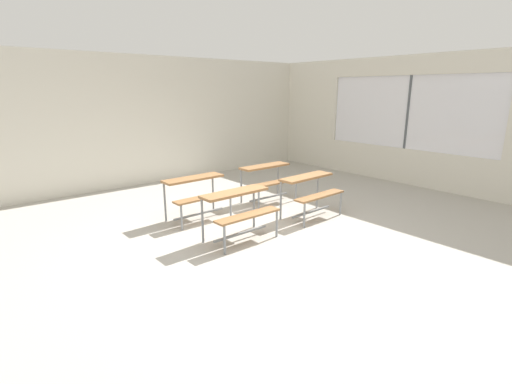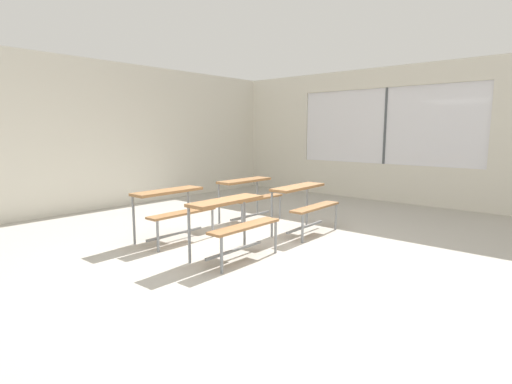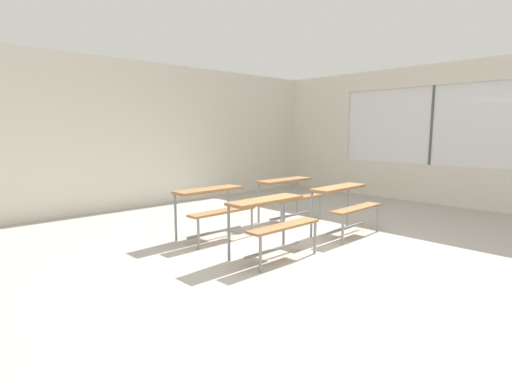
% 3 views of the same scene
% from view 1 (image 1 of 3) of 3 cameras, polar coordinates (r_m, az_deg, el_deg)
% --- Properties ---
extents(ground, '(10.00, 9.00, 0.05)m').
position_cam_1_polar(ground, '(5.93, 0.71, -7.07)').
color(ground, '#ADA89E').
extents(wall_back, '(10.00, 0.12, 3.00)m').
position_cam_1_polar(wall_back, '(9.40, -17.65, 10.12)').
color(wall_back, silver).
rests_on(wall_back, ground).
extents(wall_right, '(0.12, 9.00, 3.00)m').
position_cam_1_polar(wall_right, '(9.50, 25.26, 9.12)').
color(wall_right, silver).
rests_on(wall_right, ground).
extents(desk_bench_r0c0, '(1.11, 0.61, 0.74)m').
position_cam_1_polar(desk_bench_r0c0, '(5.66, -2.56, -1.85)').
color(desk_bench_r0c0, olive).
rests_on(desk_bench_r0c0, ground).
extents(desk_bench_r0c1, '(1.12, 0.63, 0.74)m').
position_cam_1_polar(desk_bench_r0c1, '(6.75, 8.30, 0.82)').
color(desk_bench_r0c1, olive).
rests_on(desk_bench_r0c1, ground).
extents(desk_bench_r1c0, '(1.11, 0.61, 0.74)m').
position_cam_1_polar(desk_bench_r1c0, '(6.64, -8.92, 0.57)').
color(desk_bench_r1c0, olive).
rests_on(desk_bench_r1c0, ground).
extents(desk_bench_r1c1, '(1.10, 0.60, 0.74)m').
position_cam_1_polar(desk_bench_r1c1, '(7.62, 1.86, 2.64)').
color(desk_bench_r1c1, olive).
rests_on(desk_bench_r1c1, ground).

